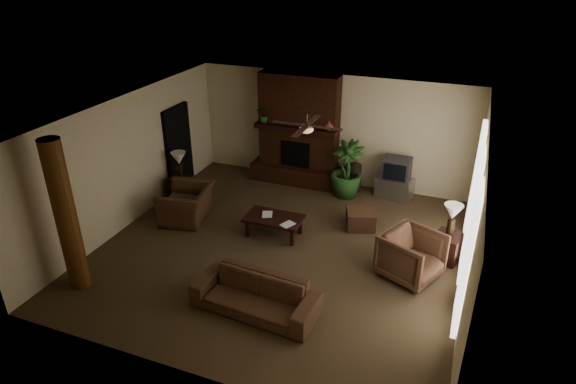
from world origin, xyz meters
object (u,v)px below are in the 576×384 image
at_px(armchair_right, 412,254).
at_px(ottoman, 361,219).
at_px(coffee_table, 274,219).
at_px(tv_stand, 394,188).
at_px(lamp_left, 179,160).
at_px(side_table_left, 181,187).
at_px(side_table_right, 447,247).
at_px(log_column, 66,217).
at_px(floor_vase, 354,175).
at_px(armchair_left, 187,198).
at_px(floor_plant, 346,181).
at_px(lamp_right, 453,214).
at_px(sofa, 255,290).

bearing_deg(armchair_right, ottoman, 64.96).
bearing_deg(coffee_table, tv_stand, 52.65).
bearing_deg(lamp_left, side_table_left, 147.42).
height_order(ottoman, side_table_right, side_table_right).
bearing_deg(side_table_right, log_column, -152.27).
xyz_separation_m(tv_stand, floor_vase, (-1.01, -0.00, 0.18)).
relative_size(ottoman, side_table_left, 1.09).
xyz_separation_m(log_column, lamp_left, (-0.13, 3.64, -0.40)).
bearing_deg(armchair_left, log_column, -22.35).
distance_m(floor_plant, side_table_left, 4.02).
distance_m(armchair_right, floor_vase, 3.67).
relative_size(tv_stand, floor_plant, 0.61).
height_order(log_column, side_table_right, log_column).
relative_size(lamp_left, lamp_right, 1.00).
height_order(sofa, coffee_table, sofa).
bearing_deg(sofa, tv_stand, 78.87).
height_order(floor_plant, lamp_left, lamp_left).
distance_m(log_column, floor_plant, 6.39).
xyz_separation_m(sofa, side_table_left, (-3.42, 3.15, -0.14)).
distance_m(floor_vase, side_table_right, 3.39).
relative_size(lamp_left, side_table_right, 1.18).
xyz_separation_m(armchair_right, side_table_left, (-5.68, 1.27, -0.22)).
height_order(floor_vase, lamp_left, lamp_left).
height_order(floor_plant, side_table_left, floor_plant).
distance_m(tv_stand, side_table_left, 5.19).
bearing_deg(side_table_right, armchair_right, -125.32).
bearing_deg(log_column, floor_vase, 56.60).
distance_m(coffee_table, tv_stand, 3.40).
bearing_deg(coffee_table, sofa, -74.67).
bearing_deg(sofa, side_table_left, 141.84).
bearing_deg(side_table_right, side_table_left, 175.89).
height_order(floor_vase, lamp_right, lamp_right).
height_order(log_column, armchair_left, log_column).
bearing_deg(coffee_table, log_column, -132.49).
xyz_separation_m(sofa, floor_vase, (0.40, 5.05, 0.02)).
xyz_separation_m(armchair_left, lamp_left, (-0.67, 0.84, 0.49)).
bearing_deg(armchair_right, armchair_left, 109.01).
xyz_separation_m(floor_plant, side_table_right, (2.56, -2.01, -0.11)).
bearing_deg(log_column, lamp_right, 27.81).
bearing_deg(armchair_right, coffee_table, 104.68).
bearing_deg(tv_stand, floor_vase, -168.18).
xyz_separation_m(ottoman, lamp_left, (-4.38, -0.21, 0.80)).
relative_size(armchair_right, side_table_right, 1.81).
bearing_deg(side_table_left, lamp_right, -4.00).
bearing_deg(lamp_right, side_table_right, -90.00).
height_order(sofa, lamp_right, lamp_right).
bearing_deg(floor_vase, sofa, -94.58).
height_order(sofa, lamp_left, lamp_left).
relative_size(floor_plant, side_table_right, 2.53).
distance_m(sofa, armchair_right, 2.95).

